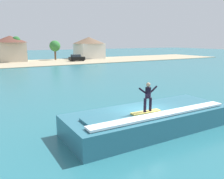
% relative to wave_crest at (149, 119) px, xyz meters
% --- Properties ---
extents(ground_plane, '(260.00, 260.00, 0.00)m').
position_rel_wave_crest_xyz_m(ground_plane, '(-0.45, 0.17, -0.65)').
color(ground_plane, '#276873').
extents(wave_crest, '(10.42, 3.83, 1.38)m').
position_rel_wave_crest_xyz_m(wave_crest, '(0.00, 0.00, 0.00)').
color(wave_crest, '#2E6A7C').
rests_on(wave_crest, ground_plane).
extents(surfboard, '(1.87, 0.49, 0.06)m').
position_rel_wave_crest_xyz_m(surfboard, '(-0.79, -0.61, 0.76)').
color(surfboard, '#EAD159').
rests_on(surfboard, wave_crest).
extents(surfer, '(1.28, 0.32, 1.67)m').
position_rel_wave_crest_xyz_m(surfer, '(-0.71, -0.66, 1.72)').
color(surfer, black).
rests_on(surfer, surfboard).
extents(shoreline_bank, '(120.00, 18.08, 0.12)m').
position_rel_wave_crest_xyz_m(shoreline_bank, '(-0.45, 48.31, -0.59)').
color(shoreline_bank, tan).
rests_on(shoreline_bank, ground_plane).
extents(car_far_shore, '(4.00, 2.08, 1.86)m').
position_rel_wave_crest_xyz_m(car_far_shore, '(14.01, 47.28, 0.30)').
color(car_far_shore, black).
rests_on(car_far_shore, ground_plane).
extents(house_gabled_white, '(9.60, 9.60, 6.46)m').
position_rel_wave_crest_xyz_m(house_gabled_white, '(21.22, 55.18, 2.95)').
color(house_gabled_white, silver).
rests_on(house_gabled_white, ground_plane).
extents(house_small_cottage, '(8.52, 8.52, 6.62)m').
position_rel_wave_crest_xyz_m(house_small_cottage, '(-0.88, 54.55, 3.08)').
color(house_small_cottage, beige).
rests_on(house_small_cottage, ground_plane).
extents(tree_tall_bare, '(2.08, 2.08, 6.44)m').
position_rel_wave_crest_xyz_m(tree_tall_bare, '(0.42, 53.33, 4.39)').
color(tree_tall_bare, brown).
rests_on(tree_tall_bare, ground_plane).
extents(tree_short_bushy, '(2.98, 2.98, 5.42)m').
position_rel_wave_crest_xyz_m(tree_short_bushy, '(10.52, 54.34, 3.21)').
color(tree_short_bushy, brown).
rests_on(tree_short_bushy, ground_plane).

